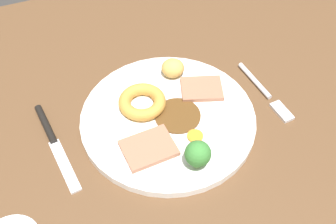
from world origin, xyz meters
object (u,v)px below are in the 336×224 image
meat_slice_under (202,89)px  knife (52,139)px  meat_slice_main (149,148)px  dinner_plate (168,119)px  broccoli_floret (198,154)px  fork (265,93)px  carrot_coin_front (195,136)px  yorkshire_pudding (142,102)px  roast_potato_left (173,68)px

meat_slice_under → knife: bearing=0.2°
meat_slice_main → knife: size_ratio=0.43×
dinner_plate → meat_slice_main: meat_slice_main is taller
broccoli_floret → fork: 20.97cm
meat_slice_main → fork: bearing=-168.9°
meat_slice_under → knife: (26.54, 0.10, -1.35)cm
carrot_coin_front → broccoli_floret: (1.93, 4.97, 2.69)cm
meat_slice_under → knife: 26.57cm
yorkshire_pudding → broccoli_floret: size_ratio=1.61×
meat_slice_main → yorkshire_pudding: 9.17cm
meat_slice_main → carrot_coin_front: (-7.70, 0.44, -0.19)cm
yorkshire_pudding → knife: size_ratio=0.43×
broccoli_floret → knife: broccoli_floret is taller
dinner_plate → roast_potato_left: (-4.44, -8.84, 2.32)cm
meat_slice_main → meat_slice_under: (-12.97, -8.53, 0.00)cm
carrot_coin_front → roast_potato_left: bearing=-98.1°
roast_potato_left → carrot_coin_front: (2.07, 14.52, -1.41)cm
meat_slice_main → broccoli_floret: 8.29cm
meat_slice_main → knife: meat_slice_main is taller
dinner_plate → carrot_coin_front: bearing=112.7°
meat_slice_under → yorkshire_pudding: 10.89cm
fork → knife: size_ratio=0.83×
roast_potato_left → fork: bearing=146.0°
meat_slice_main → carrot_coin_front: meat_slice_main is taller
yorkshire_pudding → roast_potato_left: (-7.66, -5.18, 0.58)cm
broccoli_floret → fork: broccoli_floret is taller
dinner_plate → meat_slice_main: 7.55cm
meat_slice_under → fork: size_ratio=0.46×
dinner_plate → roast_potato_left: 10.16cm
meat_slice_under → yorkshire_pudding: bearing=-2.0°
fork → meat_slice_main: bearing=-83.8°
fork → knife: knife is taller
broccoli_floret → fork: (-17.98, -10.05, -3.92)cm
carrot_coin_front → broccoli_floret: broccoli_floret is taller
yorkshire_pudding → fork: yorkshire_pudding is taller
yorkshire_pudding → dinner_plate: bearing=131.3°
roast_potato_left → carrot_coin_front: roast_potato_left is taller
meat_slice_main → roast_potato_left: roast_potato_left is taller
dinner_plate → broccoli_floret: (-0.45, 10.65, 3.60)cm
dinner_plate → carrot_coin_front: size_ratio=11.32×
dinner_plate → meat_slice_main: (5.32, 5.25, 1.10)cm
meat_slice_under → broccoli_floret: broccoli_floret is taller
fork → roast_potato_left: bearing=-128.9°
meat_slice_main → fork: (-23.75, -4.64, -1.41)cm
carrot_coin_front → fork: 16.88cm
carrot_coin_front → knife: bearing=-22.6°
yorkshire_pudding → meat_slice_under: bearing=178.0°
dinner_plate → carrot_coin_front: 6.23cm
meat_slice_main → knife: bearing=-31.9°
meat_slice_under → yorkshire_pudding: (10.86, -0.37, 0.65)cm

